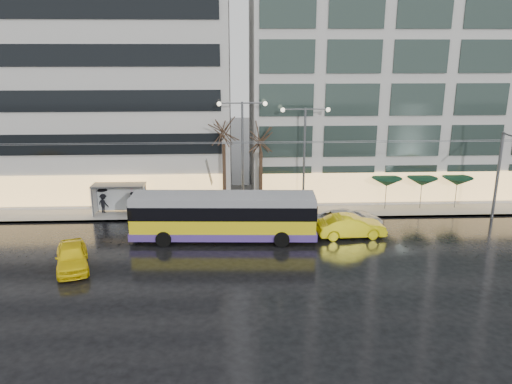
{
  "coord_description": "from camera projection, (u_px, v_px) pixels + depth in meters",
  "views": [
    {
      "loc": [
        1.33,
        -28.58,
        13.18
      ],
      "look_at": [
        2.83,
        5.0,
        3.47
      ],
      "focal_mm": 35.0,
      "sensor_mm": 36.0,
      "label": 1
    }
  ],
  "objects": [
    {
      "name": "building_left",
      "position": [
        43.0,
        71.0,
        45.49
      ],
      "size": [
        34.0,
        14.0,
        22.0
      ],
      "primitive_type": "cube",
      "color": "#B8B5B0",
      "rests_on": "sidewalk"
    },
    {
      "name": "parasol_c",
      "position": [
        457.0,
        181.0,
        41.76
      ],
      "size": [
        2.5,
        2.5,
        2.65
      ],
      "color": "#595B60",
      "rests_on": "sidewalk"
    },
    {
      "name": "trolleybus",
      "position": [
        224.0,
        218.0,
        35.27
      ],
      "size": [
        13.08,
        5.35,
        6.01
      ],
      "color": "yellow",
      "rests_on": "ground"
    },
    {
      "name": "bus_shelter",
      "position": [
        115.0,
        192.0,
        40.38
      ],
      "size": [
        4.2,
        1.6,
        2.51
      ],
      "color": "#595B60",
      "rests_on": "sidewalk"
    },
    {
      "name": "taxi_b",
      "position": [
        351.0,
        226.0,
        35.99
      ],
      "size": [
        5.04,
        2.04,
        1.63
      ],
      "primitive_type": "imported",
      "rotation": [
        0.0,
        0.0,
        1.64
      ],
      "color": "#CFC00A",
      "rests_on": "ground"
    },
    {
      "name": "tree_a",
      "position": [
        223.0,
        128.0,
        39.64
      ],
      "size": [
        3.2,
        3.2,
        8.4
      ],
      "color": "black",
      "rests_on": "sidewalk"
    },
    {
      "name": "tree_b",
      "position": [
        261.0,
        136.0,
        40.15
      ],
      "size": [
        3.2,
        3.2,
        7.7
      ],
      "color": "black",
      "rests_on": "sidewalk"
    },
    {
      "name": "parasol_b",
      "position": [
        422.0,
        182.0,
        41.63
      ],
      "size": [
        2.5,
        2.5,
        2.65
      ],
      "color": "#595B60",
      "rests_on": "sidewalk"
    },
    {
      "name": "building_right",
      "position": [
        422.0,
        54.0,
        46.56
      ],
      "size": [
        32.0,
        14.0,
        25.0
      ],
      "primitive_type": "cube",
      "color": "#B8B5B0",
      "rests_on": "sidewalk"
    },
    {
      "name": "kerb",
      "position": [
        243.0,
        219.0,
        39.78
      ],
      "size": [
        80.0,
        0.1,
        0.15
      ],
      "primitive_type": "cube",
      "color": "slate",
      "rests_on": "ground"
    },
    {
      "name": "sedan_silver",
      "position": [
        347.0,
        220.0,
        37.54
      ],
      "size": [
        5.99,
        3.91,
        1.53
      ],
      "primitive_type": "imported",
      "rotation": [
        0.0,
        0.0,
        1.84
      ],
      "color": "silver",
      "rests_on": "ground"
    },
    {
      "name": "street_lamp_far",
      "position": [
        305.0,
        145.0,
        40.11
      ],
      "size": [
        3.96,
        0.36,
        8.53
      ],
      "color": "#595B60",
      "rests_on": "sidewalk"
    },
    {
      "name": "pedestrian_c",
      "position": [
        103.0,
        200.0,
        40.79
      ],
      "size": [
        1.18,
        1.13,
        2.11
      ],
      "color": "black",
      "rests_on": "sidewalk"
    },
    {
      "name": "pedestrian_a",
      "position": [
        132.0,
        195.0,
        40.88
      ],
      "size": [
        1.2,
        1.22,
        2.19
      ],
      "color": "black",
      "rests_on": "sidewalk"
    },
    {
      "name": "pedestrian_b",
      "position": [
        148.0,
        204.0,
        40.25
      ],
      "size": [
        1.06,
        0.9,
        1.92
      ],
      "color": "black",
      "rests_on": "sidewalk"
    },
    {
      "name": "catenary",
      "position": [
        230.0,
        171.0,
        37.51
      ],
      "size": [
        42.24,
        5.12,
        7.0
      ],
      "color": "#595B60",
      "rests_on": "ground"
    },
    {
      "name": "ground",
      "position": [
        214.0,
        268.0,
        31.03
      ],
      "size": [
        140.0,
        140.0,
        0.0
      ],
      "primitive_type": "plane",
      "color": "black",
      "rests_on": "ground"
    },
    {
      "name": "parasol_a",
      "position": [
        387.0,
        182.0,
        41.51
      ],
      "size": [
        2.5,
        2.5,
        2.65
      ],
      "color": "#595B60",
      "rests_on": "sidewalk"
    },
    {
      "name": "sidewalk",
      "position": [
        242.0,
        201.0,
        44.53
      ],
      "size": [
        80.0,
        10.0,
        0.15
      ],
      "primitive_type": "cube",
      "color": "gray",
      "rests_on": "ground"
    },
    {
      "name": "street_lamp_near",
      "position": [
        242.0,
        142.0,
        39.82
      ],
      "size": [
        3.96,
        0.36,
        9.03
      ],
      "color": "#595B60",
      "rests_on": "sidewalk"
    },
    {
      "name": "taxi_a",
      "position": [
        72.0,
        256.0,
        30.82
      ],
      "size": [
        3.19,
        5.0,
        1.59
      ],
      "primitive_type": "imported",
      "rotation": [
        0.0,
        0.0,
        0.31
      ],
      "color": "yellow",
      "rests_on": "ground"
    }
  ]
}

